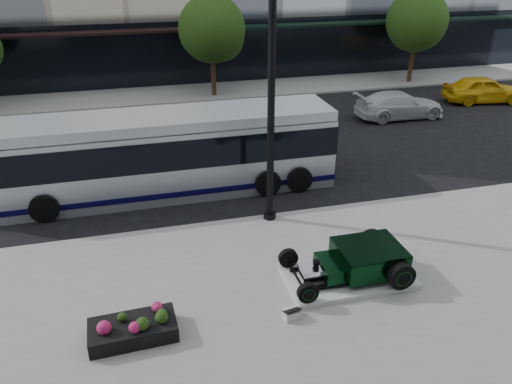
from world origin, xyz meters
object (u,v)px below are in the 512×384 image
object	(u,v)px
hot_rod	(361,260)
transit_bus	(168,153)
white_sedan	(400,105)
yellow_taxi	(483,89)
flower_planter	(133,329)
lamppost	(271,118)

from	to	relation	value
hot_rod	transit_bus	bearing A→B (deg)	122.20
hot_rod	white_sedan	distance (m)	15.04
transit_bus	yellow_taxi	distance (m)	19.95
white_sedan	flower_planter	bearing A→B (deg)	133.87
lamppost	white_sedan	distance (m)	13.38
lamppost	flower_planter	size ratio (longest dim) A/B	3.70
hot_rod	lamppost	world-z (taller)	lamppost
flower_planter	lamppost	bearing A→B (deg)	44.95
flower_planter	transit_bus	xyz separation A→B (m)	(1.64, 7.72, 1.13)
lamppost	flower_planter	world-z (taller)	lamppost
flower_planter	yellow_taxi	size ratio (longest dim) A/B	0.45
transit_bus	hot_rod	bearing A→B (deg)	-57.80
hot_rod	yellow_taxi	xyz separation A→B (m)	(14.28, 13.99, 0.06)
lamppost	yellow_taxi	size ratio (longest dim) A/B	1.67
lamppost	transit_bus	size ratio (longest dim) A/B	0.61
hot_rod	yellow_taxi	distance (m)	19.99
hot_rod	flower_planter	distance (m)	6.07
lamppost	flower_planter	xyz separation A→B (m)	(-4.57, -4.56, -3.20)
transit_bus	yellow_taxi	size ratio (longest dim) A/B	2.73
lamppost	yellow_taxi	bearing A→B (deg)	33.01
lamppost	white_sedan	bearing A→B (deg)	42.58
flower_planter	transit_bus	world-z (taller)	transit_bus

